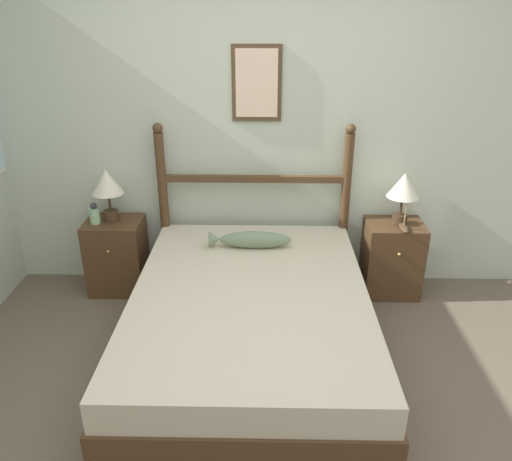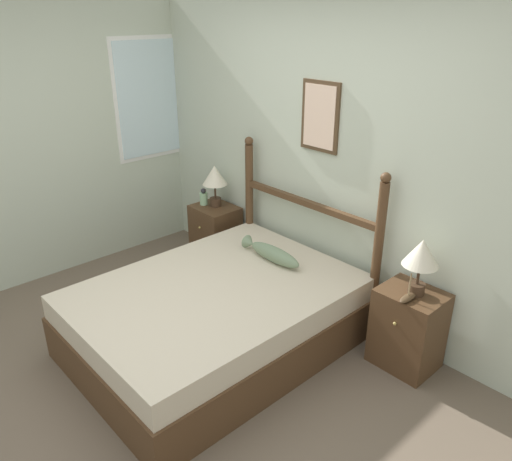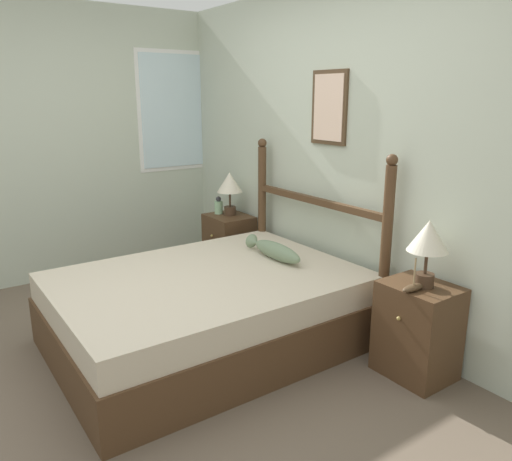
# 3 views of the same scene
# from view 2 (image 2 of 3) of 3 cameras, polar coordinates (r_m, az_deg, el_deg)

# --- Properties ---
(ground_plane) EXTENTS (16.00, 16.00, 0.00)m
(ground_plane) POSITION_cam_2_polar(r_m,az_deg,el_deg) (3.70, -11.18, -17.17)
(ground_plane) COLOR brown
(wall_back) EXTENTS (6.40, 0.08, 2.55)m
(wall_back) POSITION_cam_2_polar(r_m,az_deg,el_deg) (4.09, 8.32, 7.75)
(wall_back) COLOR beige
(wall_back) RESTS_ON ground_plane
(wall_left) EXTENTS (0.08, 6.40, 2.55)m
(wall_left) POSITION_cam_2_polar(r_m,az_deg,el_deg) (4.92, -25.59, 8.48)
(wall_left) COLOR beige
(wall_left) RESTS_ON ground_plane
(bed) EXTENTS (1.52, 2.05, 0.52)m
(bed) POSITION_cam_2_polar(r_m,az_deg,el_deg) (3.87, -4.56, -9.74)
(bed) COLOR #4C331E
(bed) RESTS_ON ground_plane
(headboard) EXTENTS (1.52, 0.08, 1.36)m
(headboard) POSITION_cam_2_polar(r_m,az_deg,el_deg) (4.25, 5.75, 0.71)
(headboard) COLOR #4C331E
(headboard) RESTS_ON ground_plane
(nightstand_left) EXTENTS (0.44, 0.39, 0.61)m
(nightstand_left) POSITION_cam_2_polar(r_m,az_deg,el_deg) (5.09, -4.63, -0.46)
(nightstand_left) COLOR #4C331E
(nightstand_left) RESTS_ON ground_plane
(nightstand_right) EXTENTS (0.44, 0.39, 0.61)m
(nightstand_right) POSITION_cam_2_polar(r_m,az_deg,el_deg) (3.81, 16.96, -10.67)
(nightstand_right) COLOR #4C331E
(nightstand_right) RESTS_ON ground_plane
(table_lamp_left) EXTENTS (0.24, 0.24, 0.41)m
(table_lamp_left) POSITION_cam_2_polar(r_m,az_deg,el_deg) (4.90, -4.74, 6.05)
(table_lamp_left) COLOR #422D1E
(table_lamp_left) RESTS_ON nightstand_left
(table_lamp_right) EXTENTS (0.24, 0.24, 0.41)m
(table_lamp_right) POSITION_cam_2_polar(r_m,az_deg,el_deg) (3.50, 18.36, -2.78)
(table_lamp_right) COLOR #422D1E
(table_lamp_right) RESTS_ON nightstand_right
(bottle) EXTENTS (0.08, 0.08, 0.17)m
(bottle) POSITION_cam_2_polar(r_m,az_deg,el_deg) (5.02, -6.00, 3.77)
(bottle) COLOR #99C699
(bottle) RESTS_ON nightstand_left
(model_boat) EXTENTS (0.06, 0.19, 0.20)m
(model_boat) POSITION_cam_2_polar(r_m,az_deg,el_deg) (3.54, 17.00, -7.29)
(model_boat) COLOR #4C3823
(model_boat) RESTS_ON nightstand_right
(fish_pillow) EXTENTS (0.60, 0.12, 0.13)m
(fish_pillow) POSITION_cam_2_polar(r_m,az_deg,el_deg) (4.06, 1.79, -2.60)
(fish_pillow) COLOR gray
(fish_pillow) RESTS_ON bed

